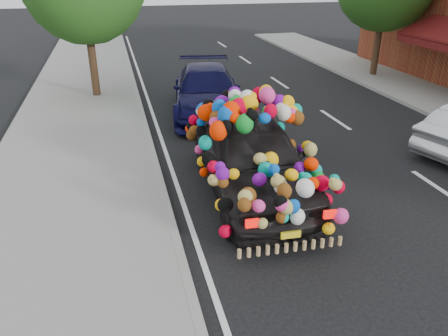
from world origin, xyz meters
name	(u,v)px	position (x,y,z in m)	size (l,w,h in m)	color
ground	(288,211)	(0.00, 0.00, 0.00)	(100.00, 100.00, 0.00)	black
sidewalk	(63,239)	(-4.30, 0.00, 0.06)	(4.00, 60.00, 0.12)	gray
kerb	(172,224)	(-2.35, 0.00, 0.07)	(0.15, 60.00, 0.13)	gray
lane_markings	(442,190)	(3.60, 0.00, 0.01)	(6.00, 50.00, 0.01)	silver
plush_art_car	(252,141)	(-0.48, 0.98, 1.19)	(2.50, 5.12, 2.30)	black
navy_sedan	(206,91)	(-0.24, 6.65, 0.75)	(2.10, 5.16, 1.50)	black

